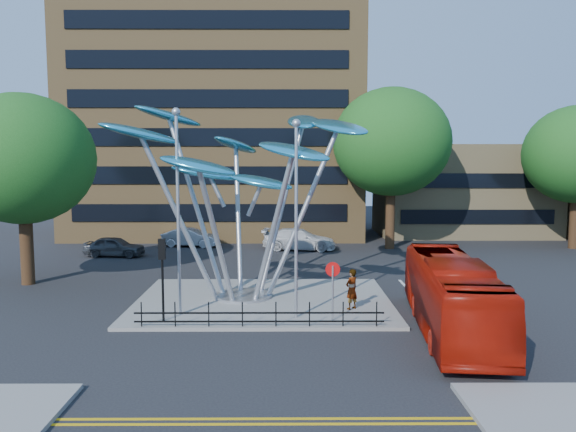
{
  "coord_description": "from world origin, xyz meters",
  "views": [
    {
      "loc": [
        0.04,
        -20.17,
        6.86
      ],
      "look_at": [
        0.17,
        4.0,
        4.36
      ],
      "focal_mm": 35.0,
      "sensor_mm": 36.0,
      "label": 1
    }
  ],
  "objects_px": {
    "no_entry_sign_island": "(333,281)",
    "parked_car_right": "(299,239)",
    "tree_right": "(392,142)",
    "traffic_light_island": "(162,262)",
    "leaf_sculpture": "(241,158)",
    "parked_car_mid": "(190,237)",
    "street_lamp_right": "(296,201)",
    "tree_left": "(22,159)",
    "parked_car_left": "(115,247)",
    "red_bus": "(451,295)",
    "street_lamp_left": "(178,194)",
    "pedestrian": "(352,289)"
  },
  "relations": [
    {
      "from": "no_entry_sign_island",
      "to": "parked_car_mid",
      "type": "bearing_deg",
      "value": 114.46
    },
    {
      "from": "tree_left",
      "to": "no_entry_sign_island",
      "type": "height_order",
      "value": "tree_left"
    },
    {
      "from": "tree_right",
      "to": "no_entry_sign_island",
      "type": "relative_size",
      "value": 4.94
    },
    {
      "from": "no_entry_sign_island",
      "to": "parked_car_mid",
      "type": "relative_size",
      "value": 0.56
    },
    {
      "from": "red_bus",
      "to": "tree_left",
      "type": "bearing_deg",
      "value": 163.54
    },
    {
      "from": "street_lamp_left",
      "to": "red_bus",
      "type": "bearing_deg",
      "value": -10.45
    },
    {
      "from": "leaf_sculpture",
      "to": "parked_car_mid",
      "type": "height_order",
      "value": "leaf_sculpture"
    },
    {
      "from": "traffic_light_island",
      "to": "street_lamp_left",
      "type": "bearing_deg",
      "value": 63.43
    },
    {
      "from": "street_lamp_right",
      "to": "parked_car_left",
      "type": "height_order",
      "value": "street_lamp_right"
    },
    {
      "from": "parked_car_mid",
      "to": "leaf_sculpture",
      "type": "bearing_deg",
      "value": -152.78
    },
    {
      "from": "street_lamp_right",
      "to": "parked_car_left",
      "type": "distance_m",
      "value": 20.39
    },
    {
      "from": "street_lamp_right",
      "to": "pedestrian",
      "type": "distance_m",
      "value": 4.92
    },
    {
      "from": "leaf_sculpture",
      "to": "street_lamp_right",
      "type": "relative_size",
      "value": 1.53
    },
    {
      "from": "pedestrian",
      "to": "street_lamp_right",
      "type": "bearing_deg",
      "value": -13.78
    },
    {
      "from": "red_bus",
      "to": "street_lamp_left",
      "type": "bearing_deg",
      "value": 175.63
    },
    {
      "from": "no_entry_sign_island",
      "to": "parked_car_left",
      "type": "bearing_deg",
      "value": 130.79
    },
    {
      "from": "tree_left",
      "to": "parked_car_right",
      "type": "distance_m",
      "value": 19.86
    },
    {
      "from": "tree_left",
      "to": "street_lamp_right",
      "type": "bearing_deg",
      "value": -25.77
    },
    {
      "from": "street_lamp_left",
      "to": "parked_car_mid",
      "type": "relative_size",
      "value": 2.02
    },
    {
      "from": "pedestrian",
      "to": "leaf_sculpture",
      "type": "bearing_deg",
      "value": -66.18
    },
    {
      "from": "tree_left",
      "to": "red_bus",
      "type": "bearing_deg",
      "value": -22.53
    },
    {
      "from": "no_entry_sign_island",
      "to": "red_bus",
      "type": "relative_size",
      "value": 0.23
    },
    {
      "from": "tree_left",
      "to": "parked_car_mid",
      "type": "height_order",
      "value": "tree_left"
    },
    {
      "from": "street_lamp_right",
      "to": "red_bus",
      "type": "height_order",
      "value": "street_lamp_right"
    },
    {
      "from": "leaf_sculpture",
      "to": "pedestrian",
      "type": "bearing_deg",
      "value": -25.4
    },
    {
      "from": "parked_car_right",
      "to": "parked_car_left",
      "type": "bearing_deg",
      "value": 109.14
    },
    {
      "from": "tree_right",
      "to": "leaf_sculpture",
      "type": "bearing_deg",
      "value": -123.31
    },
    {
      "from": "red_bus",
      "to": "parked_car_right",
      "type": "bearing_deg",
      "value": 111.49
    },
    {
      "from": "traffic_light_island",
      "to": "red_bus",
      "type": "distance_m",
      "value": 11.7
    },
    {
      "from": "tree_right",
      "to": "parked_car_right",
      "type": "bearing_deg",
      "value": -175.27
    },
    {
      "from": "no_entry_sign_island",
      "to": "red_bus",
      "type": "height_order",
      "value": "red_bus"
    },
    {
      "from": "parked_car_right",
      "to": "traffic_light_island",
      "type": "bearing_deg",
      "value": 169.0
    },
    {
      "from": "pedestrian",
      "to": "street_lamp_left",
      "type": "bearing_deg",
      "value": -34.89
    },
    {
      "from": "tree_right",
      "to": "no_entry_sign_island",
      "type": "xyz_separation_m",
      "value": [
        -6.0,
        -19.48,
        -6.22
      ]
    },
    {
      "from": "tree_left",
      "to": "no_entry_sign_island",
      "type": "distance_m",
      "value": 18.35
    },
    {
      "from": "tree_right",
      "to": "traffic_light_island",
      "type": "distance_m",
      "value": 24.06
    },
    {
      "from": "street_lamp_right",
      "to": "no_entry_sign_island",
      "type": "relative_size",
      "value": 3.39
    },
    {
      "from": "tree_left",
      "to": "street_lamp_right",
      "type": "height_order",
      "value": "tree_left"
    },
    {
      "from": "tree_left",
      "to": "traffic_light_island",
      "type": "distance_m",
      "value": 12.44
    },
    {
      "from": "parked_car_left",
      "to": "parked_car_right",
      "type": "bearing_deg",
      "value": -71.72
    },
    {
      "from": "leaf_sculpture",
      "to": "parked_car_mid",
      "type": "relative_size",
      "value": 2.92
    },
    {
      "from": "no_entry_sign_island",
      "to": "parked_car_right",
      "type": "bearing_deg",
      "value": 92.75
    },
    {
      "from": "pedestrian",
      "to": "parked_car_left",
      "type": "bearing_deg",
      "value": -84.69
    },
    {
      "from": "red_bus",
      "to": "tree_right",
      "type": "bearing_deg",
      "value": 92.18
    },
    {
      "from": "street_lamp_left",
      "to": "traffic_light_island",
      "type": "bearing_deg",
      "value": -116.57
    },
    {
      "from": "parked_car_right",
      "to": "no_entry_sign_island",
      "type": "bearing_deg",
      "value": -170.41
    },
    {
      "from": "street_lamp_right",
      "to": "pedestrian",
      "type": "xyz_separation_m",
      "value": [
        2.5,
        1.27,
        -4.04
      ]
    },
    {
      "from": "tree_right",
      "to": "parked_car_left",
      "type": "height_order",
      "value": "tree_right"
    },
    {
      "from": "leaf_sculpture",
      "to": "parked_car_right",
      "type": "xyz_separation_m",
      "value": [
        3.16,
        14.75,
        -6.08
      ]
    },
    {
      "from": "tree_left",
      "to": "street_lamp_right",
      "type": "xyz_separation_m",
      "value": [
        14.5,
        -7.0,
        -1.7
      ]
    }
  ]
}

